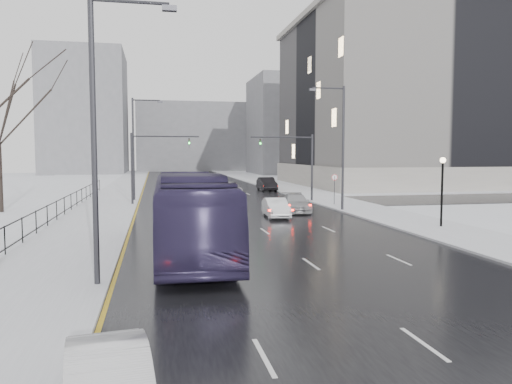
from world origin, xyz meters
TOP-DOWN VIEW (x-y plane):
  - road at (0.00, 60.00)m, footprint 16.00×150.00m
  - cross_road at (0.00, 48.00)m, footprint 130.00×10.00m
  - sidewalk_left at (-10.50, 60.00)m, footprint 5.00×150.00m
  - sidewalk_right at (10.50, 60.00)m, footprint 5.00×150.00m
  - park_strip at (-20.00, 60.00)m, footprint 14.00×150.00m
  - tree_park_e at (-18.20, 44.00)m, footprint 9.45×9.45m
  - iron_fence at (-13.00, 30.00)m, footprint 0.06×70.00m
  - streetlight_r_mid at (8.17, 40.00)m, footprint 2.95×0.25m
  - streetlight_l_near at (-8.17, 20.00)m, footprint 2.95×0.25m
  - streetlight_l_far at (-8.17, 52.00)m, footprint 2.95×0.25m
  - lamppost_r_mid at (11.00, 30.00)m, footprint 0.36×0.36m
  - mast_signal_right at (7.33, 48.00)m, footprint 6.10×0.33m
  - mast_signal_left at (-7.33, 48.00)m, footprint 6.10×0.33m
  - no_uturn_sign at (9.20, 44.00)m, footprint 0.60×0.06m
  - civic_building at (35.00, 72.00)m, footprint 41.00×31.00m
  - bldg_far_right at (28.00, 115.00)m, footprint 24.00×20.00m
  - bldg_far_left at (-22.00, 125.00)m, footprint 18.00×22.00m
  - bldg_far_center at (4.00, 140.00)m, footprint 30.00×18.00m
  - bus at (-4.80, 25.03)m, footprint 3.34×13.46m
  - sedan_center_near at (-3.50, 35.77)m, footprint 1.80×4.38m
  - sedan_right_near at (2.17, 37.08)m, footprint 1.72×4.33m
  - sedan_right_cross at (1.35, 55.09)m, footprint 2.81×5.70m
  - sedan_right_far at (4.50, 40.06)m, footprint 2.58×5.12m
  - sedan_center_far at (-0.50, 62.06)m, footprint 2.14×4.40m
  - sedan_right_distant at (7.20, 62.42)m, footprint 1.80×5.06m

SIDE VIEW (x-z plane):
  - tree_park_e at x=-18.20m, z-range -6.75..6.75m
  - road at x=0.00m, z-range 0.00..0.04m
  - cross_road at x=0.00m, z-range 0.00..0.04m
  - park_strip at x=-20.00m, z-range 0.00..0.12m
  - sidewalk_left at x=-10.50m, z-range 0.00..0.16m
  - sidewalk_right at x=10.50m, z-range 0.00..0.16m
  - sedan_right_near at x=2.17m, z-range 0.04..1.44m
  - sedan_right_far at x=4.50m, z-range 0.04..1.47m
  - sedan_center_far at x=-0.50m, z-range 0.04..1.49m
  - sedan_center_near at x=-3.50m, z-range 0.04..1.53m
  - sedan_right_cross at x=1.35m, z-range 0.04..1.60m
  - sedan_right_distant at x=7.20m, z-range 0.04..1.70m
  - iron_fence at x=-13.00m, z-range 0.26..1.56m
  - bus at x=-4.80m, z-range 0.04..3.78m
  - no_uturn_sign at x=9.20m, z-range 0.95..3.65m
  - lamppost_r_mid at x=11.00m, z-range 0.80..5.08m
  - mast_signal_right at x=7.33m, z-range 0.86..7.36m
  - mast_signal_left at x=-7.33m, z-range 0.86..7.36m
  - streetlight_r_mid at x=8.17m, z-range 0.62..10.62m
  - streetlight_l_near at x=-8.17m, z-range 0.62..10.62m
  - streetlight_l_far at x=-8.17m, z-range 0.62..10.62m
  - bldg_far_center at x=4.00m, z-range 0.00..18.00m
  - bldg_far_right at x=28.00m, z-range 0.00..22.00m
  - civic_building at x=35.00m, z-range -1.19..23.61m
  - bldg_far_left at x=-22.00m, z-range 0.00..28.00m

